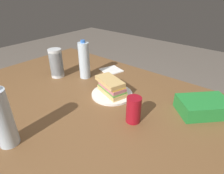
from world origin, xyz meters
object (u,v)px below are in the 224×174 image
object	(u,v)px
soda_can_red	(134,110)
chip_bag	(203,106)
plastic_cup_stack	(56,63)
paper_plate	(112,94)
sandwich	(111,86)
water_bottle_spare	(2,119)
water_bottle_tall	(84,60)
dining_table	(82,114)

from	to	relation	value
soda_can_red	chip_bag	xyz separation A→B (m)	(-0.22, -0.26, -0.03)
soda_can_red	plastic_cup_stack	distance (m)	0.65
paper_plate	chip_bag	world-z (taller)	chip_bag
sandwich	water_bottle_spare	bearing A→B (deg)	82.42
plastic_cup_stack	water_bottle_tall	bearing A→B (deg)	-144.30
water_bottle_spare	plastic_cup_stack	bearing A→B (deg)	-53.78
paper_plate	water_bottle_spare	world-z (taller)	water_bottle_spare
chip_bag	water_bottle_tall	bearing A→B (deg)	140.97
paper_plate	soda_can_red	distance (m)	0.25
dining_table	chip_bag	distance (m)	0.62
plastic_cup_stack	dining_table	bearing A→B (deg)	161.77
dining_table	plastic_cup_stack	distance (m)	0.40
chip_bag	water_bottle_spare	size ratio (longest dim) A/B	0.92
paper_plate	plastic_cup_stack	size ratio (longest dim) A/B	1.22
plastic_cup_stack	water_bottle_spare	xyz separation A→B (m)	(-0.36, 0.49, 0.03)
dining_table	soda_can_red	xyz separation A→B (m)	(-0.30, -0.05, 0.14)
soda_can_red	plastic_cup_stack	bearing A→B (deg)	-6.07
paper_plate	chip_bag	distance (m)	0.46
soda_can_red	plastic_cup_stack	world-z (taller)	plastic_cup_stack
water_bottle_tall	soda_can_red	bearing A→B (deg)	160.52
soda_can_red	dining_table	bearing A→B (deg)	8.52
dining_table	plastic_cup_stack	xyz separation A→B (m)	(0.35, -0.11, 0.18)
dining_table	plastic_cup_stack	bearing A→B (deg)	-18.23
sandwich	water_bottle_spare	distance (m)	0.54
dining_table	water_bottle_spare	bearing A→B (deg)	91.58
paper_plate	water_bottle_tall	xyz separation A→B (m)	(0.28, -0.06, 0.11)
paper_plate	soda_can_red	world-z (taller)	soda_can_red
paper_plate	sandwich	world-z (taller)	sandwich
water_bottle_tall	water_bottle_spare	xyz separation A→B (m)	(-0.21, 0.59, 0.00)
paper_plate	plastic_cup_stack	bearing A→B (deg)	5.80
dining_table	sandwich	distance (m)	0.22
soda_can_red	plastic_cup_stack	xyz separation A→B (m)	(0.65, -0.07, 0.03)
dining_table	chip_bag	xyz separation A→B (m)	(-0.52, -0.31, 0.12)
dining_table	soda_can_red	size ratio (longest dim) A/B	12.59
soda_can_red	water_bottle_spare	distance (m)	0.51
sandwich	water_bottle_tall	size ratio (longest dim) A/B	0.82
chip_bag	sandwich	bearing A→B (deg)	153.03
soda_can_red	sandwich	bearing A→B (deg)	-26.92
dining_table	water_bottle_tall	bearing A→B (deg)	-48.36
dining_table	chip_bag	size ratio (longest dim) A/B	6.68
chip_bag	soda_can_red	bearing A→B (deg)	-175.80
soda_can_red	water_bottle_spare	world-z (taller)	water_bottle_spare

